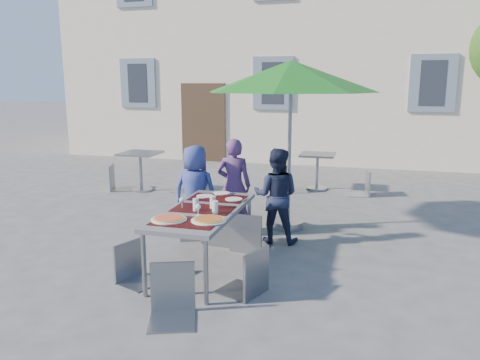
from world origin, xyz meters
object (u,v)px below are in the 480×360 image
(child_2, at_px, (276,196))
(bg_chair_r_0, at_px, (189,162))
(child_1, at_px, (234,186))
(chair_3, at_px, (132,239))
(cafe_table_1, at_px, (317,165))
(cafe_table_0, at_px, (141,163))
(child_0, at_px, (195,191))
(chair_1, at_px, (221,208))
(pizza_near_right, at_px, (209,220))
(pizza_near_left, at_px, (169,219))
(bg_chair_l_0, at_px, (116,162))
(dining_table, at_px, (203,213))
(chair_0, at_px, (194,202))
(bg_chair_r_1, at_px, (363,168))
(bg_chair_l_1, at_px, (293,165))
(chair_4, at_px, (249,243))
(chair_2, at_px, (249,208))
(chair_5, at_px, (171,260))
(patio_umbrella, at_px, (291,78))

(child_2, xyz_separation_m, bg_chair_r_0, (-2.34, 2.61, -0.05))
(child_1, bearing_deg, chair_3, 66.91)
(chair_3, relative_size, cafe_table_1, 1.14)
(child_2, xyz_separation_m, cafe_table_0, (-3.32, 2.38, -0.09))
(child_0, xyz_separation_m, chair_1, (0.47, -0.25, -0.15))
(pizza_near_right, distance_m, cafe_table_1, 5.23)
(cafe_table_0, bearing_deg, pizza_near_left, -58.95)
(chair_3, relative_size, bg_chair_l_0, 0.84)
(cafe_table_0, bearing_deg, child_2, -35.65)
(dining_table, height_order, bg_chair_l_0, bg_chair_l_0)
(chair_1, bearing_deg, chair_0, 165.21)
(pizza_near_left, height_order, bg_chair_r_1, bg_chair_r_1)
(chair_0, height_order, bg_chair_r_1, bg_chair_r_1)
(dining_table, xyz_separation_m, child_0, (-0.53, 1.14, -0.02))
(chair_0, relative_size, cafe_table_1, 1.24)
(bg_chair_l_1, height_order, bg_chair_r_1, bg_chair_r_1)
(chair_0, bearing_deg, chair_4, -51.88)
(bg_chair_l_0, xyz_separation_m, bg_chair_r_1, (4.97, 0.88, -0.04))
(bg_chair_r_1, bearing_deg, chair_2, -110.67)
(child_0, height_order, chair_3, child_0)
(bg_chair_r_1, bearing_deg, pizza_near_left, -111.38)
(child_1, distance_m, chair_1, 0.66)
(child_2, height_order, cafe_table_0, child_2)
(chair_5, bearing_deg, chair_1, 94.89)
(bg_chair_r_1, bearing_deg, bg_chair_r_0, -170.15)
(chair_4, bearing_deg, cafe_table_0, 129.32)
(chair_3, bearing_deg, bg_chair_r_1, 64.36)
(pizza_near_left, relative_size, bg_chair_r_0, 0.37)
(chair_4, bearing_deg, bg_chair_l_0, 133.81)
(cafe_table_0, height_order, bg_chair_l_0, bg_chair_l_0)
(chair_0, relative_size, bg_chair_r_1, 0.98)
(chair_3, relative_size, cafe_table_0, 1.07)
(cafe_table_0, bearing_deg, patio_umbrella, -26.23)
(bg_chair_l_0, bearing_deg, chair_2, -38.13)
(child_0, xyz_separation_m, bg_chair_l_1, (0.89, 3.27, -0.13))
(pizza_near_right, relative_size, bg_chair_r_1, 0.40)
(dining_table, bearing_deg, chair_3, -139.47)
(chair_5, relative_size, cafe_table_1, 1.29)
(child_0, bearing_deg, bg_chair_l_1, -103.12)
(dining_table, distance_m, child_1, 1.52)
(chair_3, bearing_deg, bg_chair_l_1, 78.67)
(child_1, xyz_separation_m, bg_chair_l_0, (-3.15, 2.03, -0.11))
(cafe_table_1, bearing_deg, child_2, -92.99)
(cafe_table_0, height_order, bg_chair_l_1, bg_chair_l_1)
(chair_5, relative_size, patio_umbrella, 0.38)
(chair_4, relative_size, cafe_table_1, 1.28)
(bg_chair_l_0, distance_m, bg_chair_r_1, 5.05)
(dining_table, bearing_deg, cafe_table_0, 126.69)
(bg_chair_l_1, bearing_deg, patio_umbrella, -82.33)
(pizza_near_left, xyz_separation_m, chair_5, (0.31, -0.65, -0.20))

